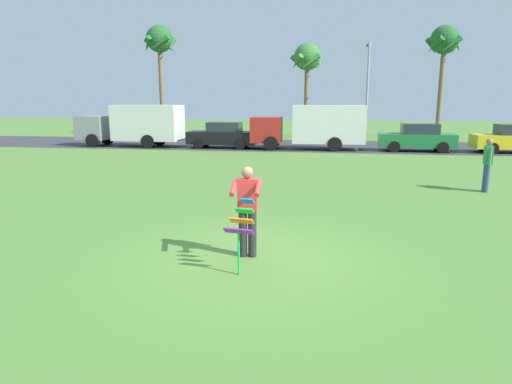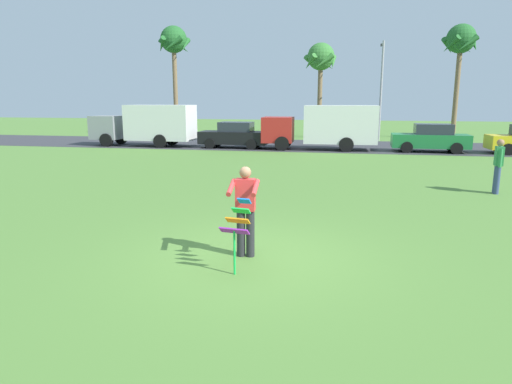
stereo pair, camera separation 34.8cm
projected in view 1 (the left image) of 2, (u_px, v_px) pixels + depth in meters
ground_plane at (254, 257)px, 8.51m from camera, size 120.00×120.00×0.00m
road_strip at (308, 145)px, 29.37m from camera, size 120.00×8.00×0.01m
person_kite_flyer at (247, 208)px, 8.36m from camera, size 0.57×0.68×1.73m
kite_held at (242, 224)px, 7.65m from camera, size 0.53×0.67×1.24m
parked_truck_grey_van at (136, 124)px, 28.45m from camera, size 6.74×2.21×2.62m
parked_car_black at (223, 136)px, 27.69m from camera, size 4.22×1.88×1.60m
parked_truck_red_cab at (315, 126)px, 26.69m from camera, size 6.75×2.24×2.62m
parked_car_green at (417, 138)px, 25.90m from camera, size 4.24×1.92×1.60m
palm_tree_left_near at (160, 44)px, 35.44m from camera, size 2.58×2.71×8.70m
palm_tree_right_near at (307, 60)px, 35.12m from camera, size 2.58×2.71×7.29m
palm_tree_centre_far at (444, 45)px, 33.44m from camera, size 2.58×2.71×8.39m
streetlight_pole at (367, 85)px, 32.38m from camera, size 0.24×1.65×7.00m
person_walker_near at (488, 163)px, 14.41m from camera, size 0.26×0.57×1.73m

